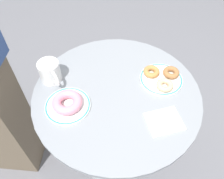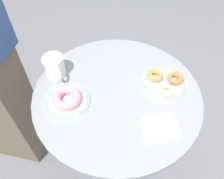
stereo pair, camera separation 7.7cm
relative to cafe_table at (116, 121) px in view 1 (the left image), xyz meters
The scene contains 10 objects.
ground_plane 0.55m from the cafe_table, ahead, with size 7.00×7.00×0.02m, color slate.
cafe_table is the anchor object (origin of this frame).
plate_left 0.32m from the cafe_table, behind, with size 0.18×0.18×0.01m.
plate_right 0.32m from the cafe_table, ahead, with size 0.19×0.19×0.01m.
donut_pink_frosted 0.34m from the cafe_table, behind, with size 0.12×0.12×0.04m, color pink.
donut_cinnamon 0.37m from the cafe_table, ahead, with size 0.07×0.07×0.02m, color #A36B3D.
donut_old_fashioned 0.32m from the cafe_table, ahead, with size 0.07×0.07×0.02m, color #BC7F42.
donut_glazed 0.33m from the cafe_table, 23.60° to the right, with size 0.07×0.07×0.02m, color #E0B789.
paper_napkin 0.33m from the cafe_table, 68.05° to the right, with size 0.13×0.11×0.01m, color white.
coffee_mug 0.41m from the cafe_table, 135.47° to the left, with size 0.09×0.13×0.10m.
Camera 1 is at (-0.32, -0.52, 1.54)m, focal length 37.08 mm.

